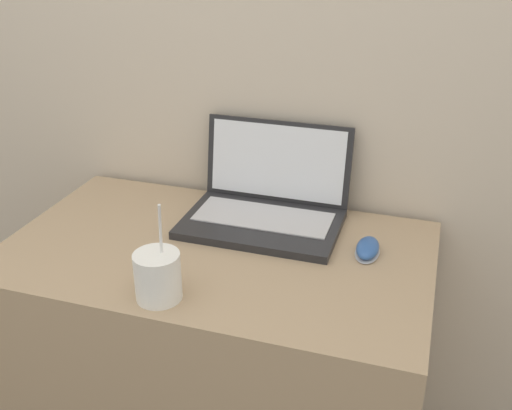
% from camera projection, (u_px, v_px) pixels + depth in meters
% --- Properties ---
extents(desk, '(1.00, 0.59, 0.73)m').
position_uv_depth(desk, '(220.00, 368.00, 1.57)').
color(desk, tan).
rests_on(desk, ground_plane).
extents(laptop, '(0.39, 0.29, 0.23)m').
position_uv_depth(laptop, '(267.00, 202.00, 1.52)').
color(laptop, '#232326').
rests_on(laptop, desk).
extents(drink_cup, '(0.09, 0.09, 0.22)m').
position_uv_depth(drink_cup, '(158.00, 275.00, 1.20)').
color(drink_cup, white).
rests_on(drink_cup, desk).
extents(computer_mouse, '(0.06, 0.11, 0.03)m').
position_uv_depth(computer_mouse, '(368.00, 249.00, 1.38)').
color(computer_mouse, '#B2B2B7').
rests_on(computer_mouse, desk).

